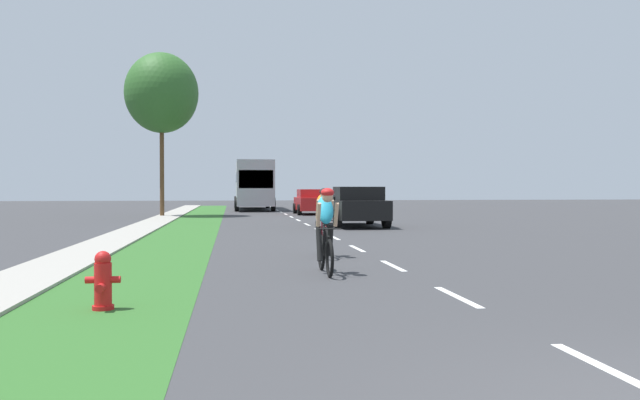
# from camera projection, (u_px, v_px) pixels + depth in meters

# --- Properties ---
(ground_plane) EXTENTS (120.00, 120.00, 0.00)m
(ground_plane) POSITION_uv_depth(u_px,v_px,m) (320.00, 231.00, 23.73)
(ground_plane) COLOR #38383A
(grass_verge) EXTENTS (2.31, 70.00, 0.01)m
(grass_verge) POSITION_uv_depth(u_px,v_px,m) (186.00, 232.00, 23.07)
(grass_verge) COLOR #2D6026
(grass_verge) RESTS_ON ground_plane
(sidewalk_concrete) EXTENTS (1.41, 70.00, 0.10)m
(sidewalk_concrete) POSITION_uv_depth(u_px,v_px,m) (133.00, 232.00, 22.81)
(sidewalk_concrete) COLOR #9E998E
(sidewalk_concrete) RESTS_ON ground_plane
(lane_markings_center) EXTENTS (0.12, 54.07, 0.01)m
(lane_markings_center) POSITION_uv_depth(u_px,v_px,m) (307.00, 224.00, 27.70)
(lane_markings_center) COLOR white
(lane_markings_center) RESTS_ON ground_plane
(fire_hydrant_red) EXTENTS (0.44, 0.38, 0.76)m
(fire_hydrant_red) POSITION_uv_depth(u_px,v_px,m) (103.00, 281.00, 8.22)
(fire_hydrant_red) COLOR red
(fire_hydrant_red) RESTS_ON ground_plane
(cyclist_lead) EXTENTS (0.42, 1.72, 1.58)m
(cyclist_lead) POSITION_uv_depth(u_px,v_px,m) (326.00, 230.00, 11.67)
(cyclist_lead) COLOR black
(cyclist_lead) RESTS_ON ground_plane
(cyclist_trailing) EXTENTS (0.42, 1.72, 1.58)m
(cyclist_trailing) POSITION_uv_depth(u_px,v_px,m) (323.00, 221.00, 14.61)
(cyclist_trailing) COLOR black
(cyclist_trailing) RESTS_ON ground_plane
(pickup_black) EXTENTS (2.22, 5.10, 1.64)m
(pickup_black) POSITION_uv_depth(u_px,v_px,m) (355.00, 206.00, 26.36)
(pickup_black) COLOR black
(pickup_black) RESTS_ON ground_plane
(sedan_red) EXTENTS (1.98, 4.30, 1.52)m
(sedan_red) POSITION_uv_depth(u_px,v_px,m) (311.00, 202.00, 38.72)
(sedan_red) COLOR red
(sedan_red) RESTS_ON ground_plane
(bus_silver) EXTENTS (2.78, 11.60, 3.48)m
(bus_silver) POSITION_uv_depth(u_px,v_px,m) (253.00, 183.00, 47.35)
(bus_silver) COLOR #A5A8AD
(bus_silver) RESTS_ON ground_plane
(suv_blue) EXTENTS (2.15, 4.70, 1.79)m
(suv_blue) POSITION_uv_depth(u_px,v_px,m) (248.00, 195.00, 63.25)
(suv_blue) COLOR #23389E
(suv_blue) RESTS_ON ground_plane
(street_tree_far) EXTENTS (4.07, 4.07, 9.15)m
(street_tree_far) POSITION_uv_depth(u_px,v_px,m) (162.00, 93.00, 35.53)
(street_tree_far) COLOR brown
(street_tree_far) RESTS_ON ground_plane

